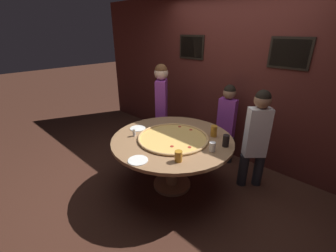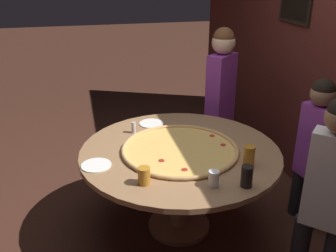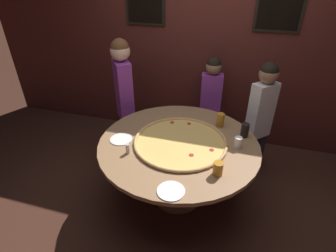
{
  "view_description": "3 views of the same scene",
  "coord_description": "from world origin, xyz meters",
  "px_view_note": "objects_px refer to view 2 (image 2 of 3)",
  "views": [
    {
      "loc": [
        1.76,
        -1.92,
        2.03
      ],
      "look_at": [
        -0.07,
        -0.01,
        0.89
      ],
      "focal_mm": 24.0,
      "sensor_mm": 36.0,
      "label": 1
    },
    {
      "loc": [
        2.52,
        -0.71,
        2.07
      ],
      "look_at": [
        -0.0,
        -0.1,
        0.95
      ],
      "focal_mm": 40.0,
      "sensor_mm": 36.0,
      "label": 2
    },
    {
      "loc": [
        0.49,
        -2.05,
        2.21
      ],
      "look_at": [
        -0.1,
        -0.02,
        0.92
      ],
      "focal_mm": 28.0,
      "sensor_mm": 36.0,
      "label": 3
    }
  ],
  "objects_px": {
    "dining_table": "(180,164)",
    "giant_pizza": "(180,149)",
    "diner_centre_back": "(221,94)",
    "drink_cup_centre_back": "(249,156)",
    "diner_far_left": "(314,145)",
    "white_plate_left_side": "(151,123)",
    "condiment_shaker": "(134,127)",
    "drink_cup_near_left": "(144,176)",
    "drink_cup_near_right": "(247,176)",
    "diner_far_right": "(329,185)",
    "drink_cup_beside_pizza": "(214,179)",
    "white_plate_far_back": "(96,165)"
  },
  "relations": [
    {
      "from": "drink_cup_beside_pizza",
      "to": "diner_centre_back",
      "type": "bearing_deg",
      "value": 157.49
    },
    {
      "from": "diner_far_left",
      "to": "diner_centre_back",
      "type": "relative_size",
      "value": 0.84
    },
    {
      "from": "drink_cup_centre_back",
      "to": "diner_far_left",
      "type": "bearing_deg",
      "value": 106.2
    },
    {
      "from": "white_plate_left_side",
      "to": "diner_centre_back",
      "type": "height_order",
      "value": "diner_centre_back"
    },
    {
      "from": "drink_cup_near_right",
      "to": "diner_far_left",
      "type": "height_order",
      "value": "diner_far_left"
    },
    {
      "from": "drink_cup_centre_back",
      "to": "drink_cup_near_left",
      "type": "bearing_deg",
      "value": -84.86
    },
    {
      "from": "dining_table",
      "to": "giant_pizza",
      "type": "bearing_deg",
      "value": -20.51
    },
    {
      "from": "white_plate_far_back",
      "to": "dining_table",
      "type": "bearing_deg",
      "value": 99.05
    },
    {
      "from": "drink_cup_near_left",
      "to": "diner_far_right",
      "type": "relative_size",
      "value": 0.09
    },
    {
      "from": "drink_cup_near_right",
      "to": "diner_centre_back",
      "type": "distance_m",
      "value": 1.53
    },
    {
      "from": "drink_cup_near_right",
      "to": "drink_cup_near_left",
      "type": "bearing_deg",
      "value": -106.32
    },
    {
      "from": "drink_cup_beside_pizza",
      "to": "white_plate_left_side",
      "type": "bearing_deg",
      "value": -170.27
    },
    {
      "from": "giant_pizza",
      "to": "drink_cup_centre_back",
      "type": "height_order",
      "value": "drink_cup_centre_back"
    },
    {
      "from": "diner_far_left",
      "to": "diner_centre_back",
      "type": "bearing_deg",
      "value": 13.91
    },
    {
      "from": "giant_pizza",
      "to": "diner_far_right",
      "type": "distance_m",
      "value": 1.09
    },
    {
      "from": "white_plate_far_back",
      "to": "drink_cup_beside_pizza",
      "type": "bearing_deg",
      "value": 58.17
    },
    {
      "from": "diner_centre_back",
      "to": "drink_cup_near_left",
      "type": "bearing_deg",
      "value": -165.81
    },
    {
      "from": "giant_pizza",
      "to": "drink_cup_beside_pizza",
      "type": "distance_m",
      "value": 0.55
    },
    {
      "from": "dining_table",
      "to": "drink_cup_near_left",
      "type": "xyz_separation_m",
      "value": [
        0.42,
        -0.36,
        0.19
      ]
    },
    {
      "from": "giant_pizza",
      "to": "white_plate_left_side",
      "type": "distance_m",
      "value": 0.59
    },
    {
      "from": "dining_table",
      "to": "diner_centre_back",
      "type": "distance_m",
      "value": 1.13
    },
    {
      "from": "diner_centre_back",
      "to": "diner_far_right",
      "type": "relative_size",
      "value": 1.12
    },
    {
      "from": "drink_cup_beside_pizza",
      "to": "drink_cup_near_left",
      "type": "height_order",
      "value": "drink_cup_near_left"
    },
    {
      "from": "white_plate_left_side",
      "to": "condiment_shaker",
      "type": "height_order",
      "value": "condiment_shaker"
    },
    {
      "from": "dining_table",
      "to": "white_plate_far_back",
      "type": "bearing_deg",
      "value": -80.95
    },
    {
      "from": "giant_pizza",
      "to": "diner_centre_back",
      "type": "height_order",
      "value": "diner_centre_back"
    },
    {
      "from": "giant_pizza",
      "to": "diner_far_left",
      "type": "height_order",
      "value": "diner_far_left"
    },
    {
      "from": "giant_pizza",
      "to": "diner_far_right",
      "type": "height_order",
      "value": "diner_far_right"
    },
    {
      "from": "diner_centre_back",
      "to": "condiment_shaker",
      "type": "bearing_deg",
      "value": 168.4
    },
    {
      "from": "drink_cup_near_left",
      "to": "diner_far_left",
      "type": "height_order",
      "value": "diner_far_left"
    },
    {
      "from": "drink_cup_beside_pizza",
      "to": "drink_cup_centre_back",
      "type": "relative_size",
      "value": 0.74
    },
    {
      "from": "drink_cup_centre_back",
      "to": "drink_cup_near_left",
      "type": "xyz_separation_m",
      "value": [
        0.07,
        -0.78,
        -0.01
      ]
    },
    {
      "from": "dining_table",
      "to": "white_plate_far_back",
      "type": "height_order",
      "value": "white_plate_far_back"
    },
    {
      "from": "condiment_shaker",
      "to": "diner_far_right",
      "type": "height_order",
      "value": "diner_far_right"
    },
    {
      "from": "giant_pizza",
      "to": "drink_cup_beside_pizza",
      "type": "bearing_deg",
      "value": 8.47
    },
    {
      "from": "drink_cup_beside_pizza",
      "to": "drink_cup_near_right",
      "type": "height_order",
      "value": "drink_cup_near_right"
    },
    {
      "from": "drink_cup_near_left",
      "to": "drink_cup_near_right",
      "type": "bearing_deg",
      "value": 73.68
    },
    {
      "from": "drink_cup_centre_back",
      "to": "condiment_shaker",
      "type": "bearing_deg",
      "value": -136.46
    },
    {
      "from": "white_plate_far_back",
      "to": "white_plate_left_side",
      "type": "relative_size",
      "value": 0.99
    },
    {
      "from": "drink_cup_centre_back",
      "to": "drink_cup_near_right",
      "type": "distance_m",
      "value": 0.29
    },
    {
      "from": "dining_table",
      "to": "diner_centre_back",
      "type": "relative_size",
      "value": 1.02
    },
    {
      "from": "giant_pizza",
      "to": "drink_cup_centre_back",
      "type": "distance_m",
      "value": 0.54
    },
    {
      "from": "diner_centre_back",
      "to": "drink_cup_centre_back",
      "type": "bearing_deg",
      "value": -138.88
    },
    {
      "from": "drink_cup_centre_back",
      "to": "white_plate_left_side",
      "type": "height_order",
      "value": "drink_cup_centre_back"
    },
    {
      "from": "diner_far_left",
      "to": "drink_cup_near_right",
      "type": "bearing_deg",
      "value": 111.05
    },
    {
      "from": "diner_centre_back",
      "to": "diner_far_right",
      "type": "height_order",
      "value": "diner_centre_back"
    },
    {
      "from": "dining_table",
      "to": "drink_cup_beside_pizza",
      "type": "distance_m",
      "value": 0.59
    },
    {
      "from": "giant_pizza",
      "to": "white_plate_left_side",
      "type": "xyz_separation_m",
      "value": [
        -0.58,
        -0.11,
        -0.01
      ]
    },
    {
      "from": "diner_centre_back",
      "to": "diner_far_right",
      "type": "xyz_separation_m",
      "value": [
        1.64,
        0.11,
        -0.09
      ]
    },
    {
      "from": "diner_far_right",
      "to": "drink_cup_centre_back",
      "type": "bearing_deg",
      "value": -4.33
    }
  ]
}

